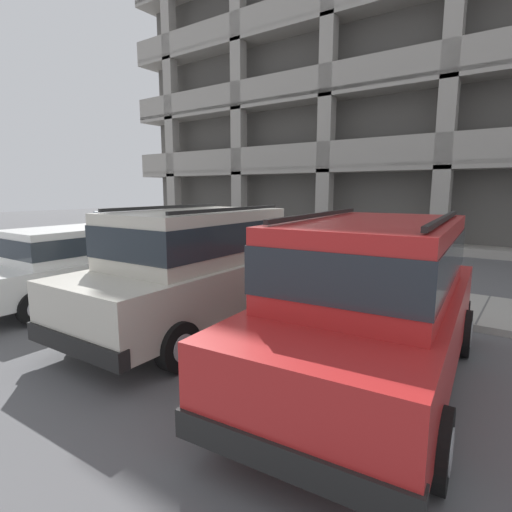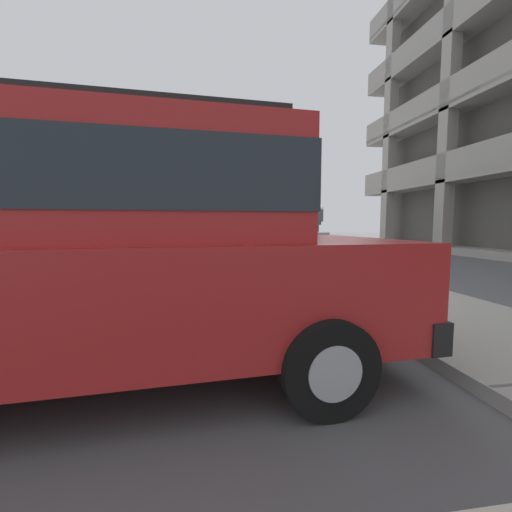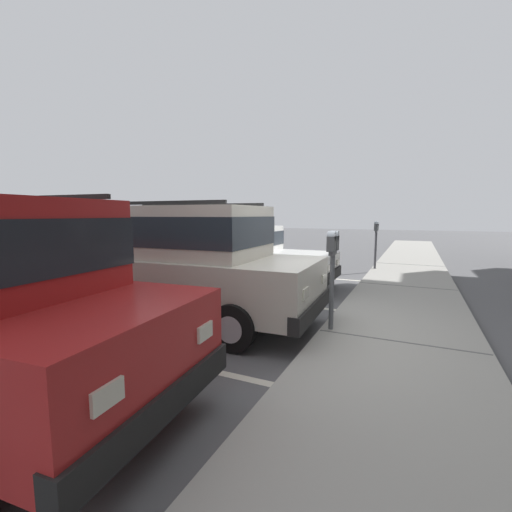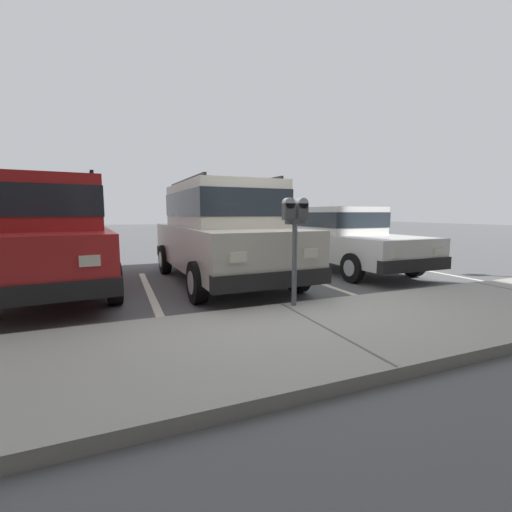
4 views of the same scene
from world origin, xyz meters
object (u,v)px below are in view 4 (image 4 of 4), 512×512
object	(u,v)px
parking_meter_near	(295,226)
dark_hatchback	(49,231)
silver_suv	(221,228)
red_sedan	(341,236)

from	to	relation	value
parking_meter_near	dark_hatchback	bearing A→B (deg)	-40.73
silver_suv	parking_meter_near	xyz separation A→B (m)	(-0.27, 2.58, 0.13)
dark_hatchback	parking_meter_near	bearing A→B (deg)	134.37
dark_hatchback	parking_meter_near	xyz separation A→B (m)	(-3.33, 2.87, 0.13)
silver_suv	dark_hatchback	size ratio (longest dim) A/B	0.98
red_sedan	parking_meter_near	bearing A→B (deg)	44.22
red_sedan	parking_meter_near	size ratio (longest dim) A/B	3.05
red_sedan	parking_meter_near	world-z (taller)	parking_meter_near
red_sedan	dark_hatchback	size ratio (longest dim) A/B	0.92
silver_suv	red_sedan	xyz separation A→B (m)	(-3.20, -0.36, -0.27)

